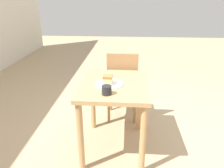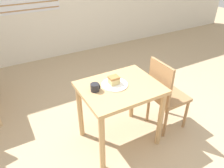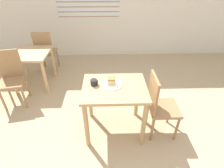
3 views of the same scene
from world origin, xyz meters
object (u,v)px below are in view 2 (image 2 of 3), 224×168
dining_table_near (120,97)px  cake_slice (114,80)px  coffee_mug (95,87)px  plate (115,84)px  chair_near_window (165,94)px

dining_table_near → cake_slice: bearing=124.1°
cake_slice → coffee_mug: bearing=-177.3°
dining_table_near → coffee_mug: bearing=169.4°
dining_table_near → plate: plate is taller
plate → cake_slice: cake_slice is taller
plate → coffee_mug: (-0.23, 0.00, 0.03)m
chair_near_window → cake_slice: bearing=78.8°
chair_near_window → plate: (-0.64, 0.12, 0.26)m
chair_near_window → plate: chair_near_window is taller
cake_slice → coffee_mug: cake_slice is taller
dining_table_near → coffee_mug: 0.32m
chair_near_window → plate: size_ratio=3.39×
chair_near_window → coffee_mug: (-0.87, 0.12, 0.30)m
dining_table_near → coffee_mug: size_ratio=8.54×
chair_near_window → cake_slice: chair_near_window is taller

